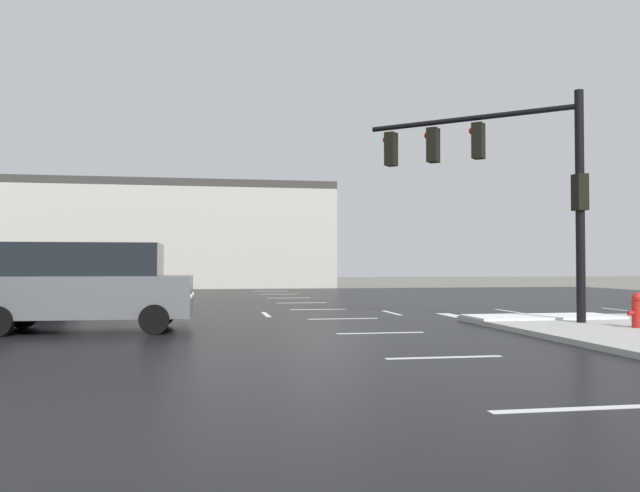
{
  "coord_description": "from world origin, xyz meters",
  "views": [
    {
      "loc": [
        -3.96,
        -20.57,
        1.56
      ],
      "look_at": [
        0.84,
        6.48,
        2.32
      ],
      "focal_mm": 37.56,
      "sensor_mm": 36.0,
      "label": 1
    }
  ],
  "objects_px": {
    "fire_hydrant": "(638,310)",
    "sedan_white": "(85,280)",
    "traffic_signal_mast": "(503,166)",
    "suv_grey": "(86,285)",
    "sedan_black": "(38,287)"
  },
  "relations": [
    {
      "from": "fire_hydrant",
      "to": "sedan_white",
      "type": "xyz_separation_m",
      "value": [
        -14.94,
        18.59,
        0.32
      ]
    },
    {
      "from": "traffic_signal_mast",
      "to": "sedan_black",
      "type": "distance_m",
      "value": 14.6
    },
    {
      "from": "suv_grey",
      "to": "sedan_black",
      "type": "bearing_deg",
      "value": 112.86
    },
    {
      "from": "traffic_signal_mast",
      "to": "sedan_white",
      "type": "relative_size",
      "value": 1.26
    },
    {
      "from": "fire_hydrant",
      "to": "sedan_black",
      "type": "height_order",
      "value": "sedan_black"
    },
    {
      "from": "suv_grey",
      "to": "sedan_black",
      "type": "relative_size",
      "value": 1.06
    },
    {
      "from": "sedan_white",
      "to": "suv_grey",
      "type": "distance_m",
      "value": 16.21
    },
    {
      "from": "traffic_signal_mast",
      "to": "sedan_white",
      "type": "distance_m",
      "value": 20.78
    },
    {
      "from": "traffic_signal_mast",
      "to": "suv_grey",
      "type": "relative_size",
      "value": 1.18
    },
    {
      "from": "traffic_signal_mast",
      "to": "suv_grey",
      "type": "distance_m",
      "value": 10.8
    },
    {
      "from": "sedan_white",
      "to": "sedan_black",
      "type": "relative_size",
      "value": 0.99
    },
    {
      "from": "traffic_signal_mast",
      "to": "suv_grey",
      "type": "height_order",
      "value": "traffic_signal_mast"
    },
    {
      "from": "traffic_signal_mast",
      "to": "sedan_black",
      "type": "bearing_deg",
      "value": 14.97
    },
    {
      "from": "fire_hydrant",
      "to": "traffic_signal_mast",
      "type": "bearing_deg",
      "value": 125.39
    },
    {
      "from": "traffic_signal_mast",
      "to": "suv_grey",
      "type": "bearing_deg",
      "value": 41.27
    }
  ]
}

